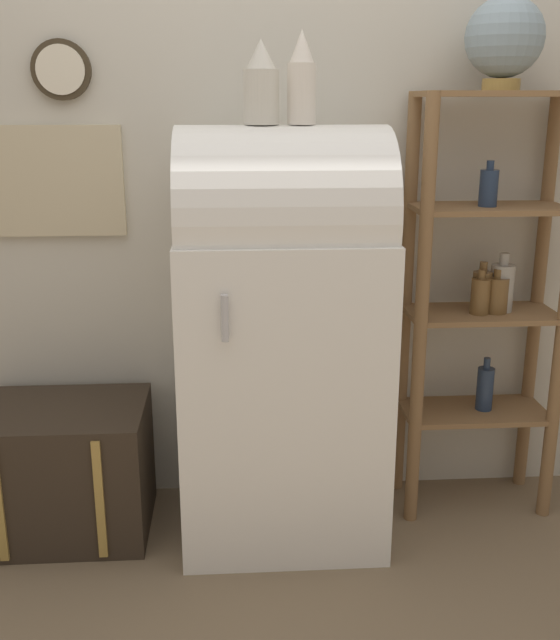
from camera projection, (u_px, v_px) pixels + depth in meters
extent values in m
plane|color=#7A664C|center=(286.00, 561.00, 2.65)|extent=(12.00, 12.00, 0.00)
cube|color=beige|center=(276.00, 161.00, 2.82)|extent=(7.00, 0.05, 2.70)
cylinder|color=#382D1E|center=(61.00, 70.00, 2.64)|extent=(0.21, 0.03, 0.21)
cylinder|color=beige|center=(60.00, 70.00, 2.62)|extent=(0.17, 0.01, 0.17)
cube|color=#C6B793|center=(57.00, 181.00, 2.75)|extent=(0.49, 0.02, 0.40)
cube|color=white|center=(282.00, 387.00, 2.72)|extent=(0.72, 0.61, 1.13)
cylinder|color=white|center=(282.00, 212.00, 2.54)|extent=(0.71, 0.58, 0.58)
cylinder|color=#B7B7BC|center=(225.00, 318.00, 2.30)|extent=(0.02, 0.02, 0.15)
cube|color=#33281E|center=(64.00, 469.00, 2.79)|extent=(0.62, 0.47, 0.49)
cube|color=#AD8942|center=(100.00, 500.00, 2.57)|extent=(0.03, 0.01, 0.44)
cylinder|color=olive|center=(421.00, 322.00, 2.70)|extent=(0.05, 0.05, 1.60)
cylinder|color=olive|center=(405.00, 304.00, 2.94)|extent=(0.05, 0.05, 1.60)
cylinder|color=olive|center=(537.00, 302.00, 2.97)|extent=(0.05, 0.05, 1.60)
cube|color=olive|center=(474.00, 411.00, 2.95)|extent=(0.56, 0.28, 0.02)
cube|color=olive|center=(481.00, 314.00, 2.84)|extent=(0.56, 0.28, 0.02)
cube|color=olive|center=(490.00, 208.00, 2.72)|extent=(0.56, 0.28, 0.02)
cube|color=olive|center=(499.00, 94.00, 2.61)|extent=(0.56, 0.28, 0.02)
cylinder|color=brown|center=(482.00, 292.00, 2.82)|extent=(0.07, 0.07, 0.15)
cylinder|color=brown|center=(484.00, 267.00, 2.79)|extent=(0.03, 0.03, 0.04)
cylinder|color=brown|center=(480.00, 296.00, 2.78)|extent=(0.07, 0.07, 0.13)
cylinder|color=brown|center=(482.00, 274.00, 2.76)|extent=(0.03, 0.03, 0.03)
cylinder|color=#9E998E|center=(502.00, 288.00, 2.82)|extent=(0.09, 0.09, 0.18)
cylinder|color=#9E998E|center=(504.00, 259.00, 2.78)|extent=(0.04, 0.04, 0.04)
cylinder|color=#23334C|center=(489.00, 188.00, 2.68)|extent=(0.07, 0.07, 0.13)
cylinder|color=#23334C|center=(490.00, 165.00, 2.66)|extent=(0.03, 0.03, 0.03)
cylinder|color=#23334C|center=(485.00, 389.00, 2.92)|extent=(0.07, 0.07, 0.17)
cylinder|color=#23334C|center=(487.00, 363.00, 2.89)|extent=(0.03, 0.03, 0.04)
cylinder|color=brown|center=(497.00, 295.00, 2.80)|extent=(0.08, 0.08, 0.13)
cylinder|color=brown|center=(498.00, 273.00, 2.78)|extent=(0.03, 0.03, 0.03)
cylinder|color=#AD8942|center=(501.00, 85.00, 2.58)|extent=(0.13, 0.13, 0.04)
sphere|color=#7F939E|center=(505.00, 37.00, 2.54)|extent=(0.27, 0.27, 0.27)
cylinder|color=beige|center=(261.00, 97.00, 2.44)|extent=(0.12, 0.12, 0.17)
cone|color=beige|center=(261.00, 54.00, 2.40)|extent=(0.10, 0.10, 0.09)
cylinder|color=silver|center=(302.00, 94.00, 2.44)|extent=(0.09, 0.09, 0.19)
cone|color=silver|center=(302.00, 46.00, 2.40)|extent=(0.08, 0.08, 0.10)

